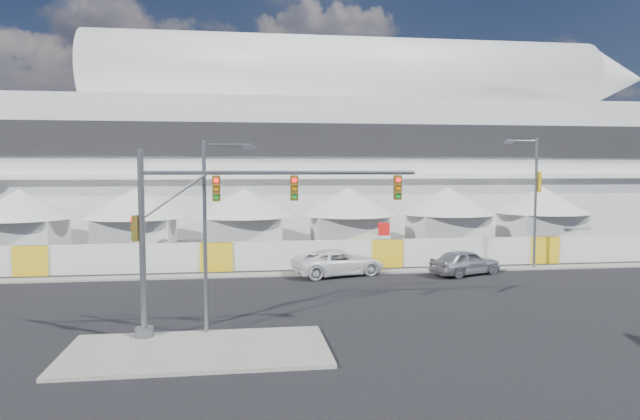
{
  "coord_description": "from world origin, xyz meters",
  "views": [
    {
      "loc": [
        -4.29,
        -24.81,
        7.03
      ],
      "look_at": [
        0.55,
        10.0,
        4.48
      ],
      "focal_mm": 32.0,
      "sensor_mm": 36.0,
      "label": 1
    }
  ],
  "objects": [
    {
      "name": "ground",
      "position": [
        0.0,
        0.0,
        0.0
      ],
      "size": [
        160.0,
        160.0,
        0.0
      ],
      "primitive_type": "plane",
      "color": "black",
      "rests_on": "ground"
    },
    {
      "name": "median_island",
      "position": [
        -6.0,
        -3.0,
        0.07
      ],
      "size": [
        10.0,
        5.0,
        0.15
      ],
      "primitive_type": "cube",
      "color": "gray",
      "rests_on": "ground"
    },
    {
      "name": "boom_lift",
      "position": [
        2.32,
        15.5,
        0.84
      ],
      "size": [
        6.26,
        1.78,
        3.13
      ],
      "rotation": [
        0.0,
        0.0,
        -0.13
      ],
      "color": "red",
      "rests_on": "ground"
    },
    {
      "name": "lot_car_c",
      "position": [
        -7.79,
        19.54,
        0.8
      ],
      "size": [
        2.9,
        5.72,
        1.59
      ],
      "primitive_type": "imported",
      "rotation": [
        0.0,
        0.0,
        1.45
      ],
      "color": "silver",
      "rests_on": "ground"
    },
    {
      "name": "tent_row",
      "position": [
        0.5,
        24.0,
        3.15
      ],
      "size": [
        53.4,
        8.4,
        5.4
      ],
      "color": "silver",
      "rests_on": "ground"
    },
    {
      "name": "hoarding_fence",
      "position": [
        6.0,
        14.5,
        1.0
      ],
      "size": [
        70.0,
        0.25,
        2.0
      ],
      "primitive_type": "cube",
      "color": "white",
      "rests_on": "ground"
    },
    {
      "name": "streetlight_curb",
      "position": [
        15.91,
        12.5,
        5.32
      ],
      "size": [
        2.71,
        0.61,
        9.17
      ],
      "color": "slate",
      "rests_on": "ground"
    },
    {
      "name": "sedan_silver",
      "position": [
        10.39,
        10.89,
        0.85
      ],
      "size": [
        3.69,
        5.38,
        1.7
      ],
      "primitive_type": "imported",
      "rotation": [
        0.0,
        0.0,
        1.94
      ],
      "color": "#AFB0B4",
      "rests_on": "ground"
    },
    {
      "name": "far_curb",
      "position": [
        20.0,
        12.5,
        0.06
      ],
      "size": [
        80.0,
        1.2,
        0.12
      ],
      "primitive_type": "cube",
      "color": "gray",
      "rests_on": "ground"
    },
    {
      "name": "traffic_mast",
      "position": [
        -5.81,
        -1.14,
        4.49
      ],
      "size": [
        11.74,
        0.75,
        7.68
      ],
      "color": "gray",
      "rests_on": "median_island"
    },
    {
      "name": "pickup_curb",
      "position": [
        2.06,
        11.95,
        0.85
      ],
      "size": [
        4.27,
        6.61,
        1.69
      ],
      "primitive_type": "imported",
      "rotation": [
        0.0,
        0.0,
        1.83
      ],
      "color": "white",
      "rests_on": "ground"
    },
    {
      "name": "stadium",
      "position": [
        8.71,
        41.5,
        9.45
      ],
      "size": [
        80.0,
        24.8,
        21.98
      ],
      "color": "silver",
      "rests_on": "ground"
    },
    {
      "name": "streetlight_median",
      "position": [
        -5.58,
        -0.8,
        4.77
      ],
      "size": [
        2.23,
        0.22,
        8.04
      ],
      "color": "gray",
      "rests_on": "median_island"
    }
  ]
}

